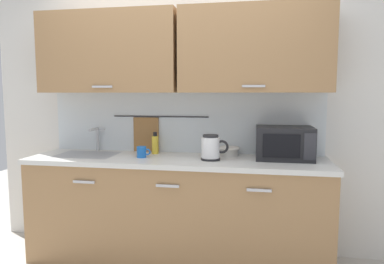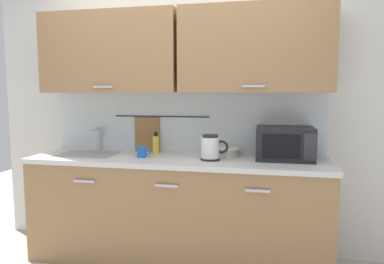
% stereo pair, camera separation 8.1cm
% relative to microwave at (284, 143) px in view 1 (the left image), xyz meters
% --- Properties ---
extents(counter_unit, '(2.53, 0.64, 0.90)m').
position_rel_microwave_xyz_m(counter_unit, '(-0.90, -0.11, -0.58)').
color(counter_unit, '#997047').
rests_on(counter_unit, ground).
extents(back_wall_assembly, '(3.70, 0.41, 2.50)m').
position_rel_microwave_xyz_m(back_wall_assembly, '(-0.89, 0.12, 0.49)').
color(back_wall_assembly, silver).
rests_on(back_wall_assembly, ground).
extents(sink_faucet, '(0.09, 0.17, 0.22)m').
position_rel_microwave_xyz_m(sink_faucet, '(-1.71, 0.12, 0.01)').
color(sink_faucet, '#B2B5BA').
rests_on(sink_faucet, counter_unit).
extents(microwave, '(0.46, 0.35, 0.27)m').
position_rel_microwave_xyz_m(microwave, '(0.00, 0.00, 0.00)').
color(microwave, black).
rests_on(microwave, counter_unit).
extents(electric_kettle, '(0.23, 0.16, 0.21)m').
position_rel_microwave_xyz_m(electric_kettle, '(-0.59, -0.14, -0.03)').
color(electric_kettle, black).
rests_on(electric_kettle, counter_unit).
extents(dish_soap_bottle, '(0.06, 0.06, 0.20)m').
position_rel_microwave_xyz_m(dish_soap_bottle, '(-1.13, 0.07, -0.05)').
color(dish_soap_bottle, yellow).
rests_on(dish_soap_bottle, counter_unit).
extents(mug_near_sink, '(0.12, 0.08, 0.09)m').
position_rel_microwave_xyz_m(mug_near_sink, '(-1.18, -0.14, -0.09)').
color(mug_near_sink, blue).
rests_on(mug_near_sink, counter_unit).
extents(mixing_bowl, '(0.21, 0.21, 0.08)m').
position_rel_microwave_xyz_m(mixing_bowl, '(-0.47, 0.07, -0.09)').
color(mixing_bowl, silver).
rests_on(mixing_bowl, counter_unit).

